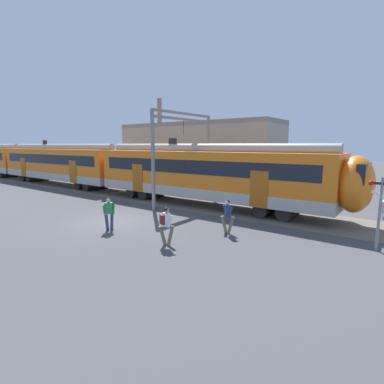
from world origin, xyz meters
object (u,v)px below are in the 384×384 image
crossing_signal (381,202)px  commuter_train (63,164)px  pedestrian_navy (227,214)px  pedestrian_white (166,223)px  pedestrian_green (109,211)px

crossing_signal → commuter_train: bearing=173.3°
commuter_train → pedestrian_navy: size_ratio=33.99×
pedestrian_white → crossing_signal: (7.26, 4.64, 1.02)m
crossing_signal → pedestrian_white: bearing=-147.4°
pedestrian_white → crossing_signal: size_ratio=0.56×
commuter_train → pedestrian_navy: bearing=-12.3°
pedestrian_white → pedestrian_navy: bearing=68.6°
commuter_train → pedestrian_navy: 23.29m
pedestrian_white → commuter_train: bearing=159.5°
commuter_train → pedestrian_green: 19.44m
commuter_train → pedestrian_white: commuter_train is taller
commuter_train → pedestrian_green: (17.68, -7.98, -1.26)m
pedestrian_white → crossing_signal: bearing=32.6°
pedestrian_white → pedestrian_navy: 3.31m
pedestrian_green → crossing_signal: 12.04m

